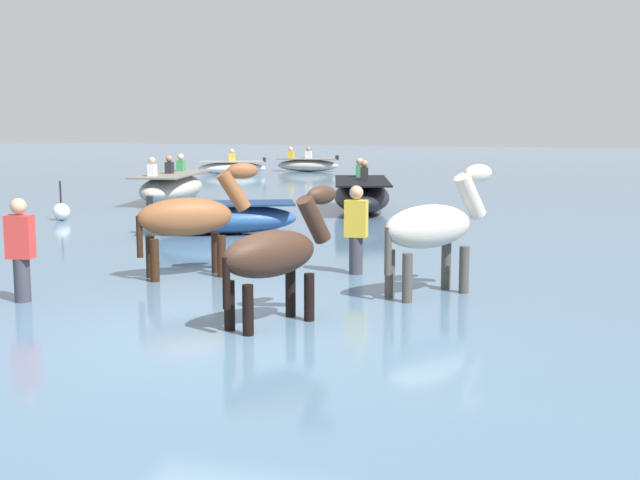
{
  "coord_description": "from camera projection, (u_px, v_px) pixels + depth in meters",
  "views": [
    {
      "loc": [
        3.44,
        -8.19,
        2.64
      ],
      "look_at": [
        0.12,
        3.56,
        0.83
      ],
      "focal_mm": 47.43,
      "sensor_mm": 36.0,
      "label": 1
    }
  ],
  "objects": [
    {
      "name": "horse_flank_chestnut",
      "position": [
        190.0,
        220.0,
        12.05
      ],
      "size": [
        1.62,
        1.34,
        1.96
      ],
      "color": "brown",
      "rests_on": "ground"
    },
    {
      "name": "person_spectator_far",
      "position": [
        21.0,
        259.0,
        10.47
      ],
      "size": [
        0.35,
        0.25,
        1.63
      ],
      "color": "#383842",
      "rests_on": "ground"
    },
    {
      "name": "ground_plane",
      "position": [
        220.0,
        362.0,
        9.11
      ],
      "size": [
        120.0,
        120.0,
        0.0
      ],
      "primitive_type": "plane",
      "color": "#666051"
    },
    {
      "name": "horse_trailing_dark_bay",
      "position": [
        275.0,
        257.0,
        9.3
      ],
      "size": [
        1.09,
        1.61,
        1.84
      ],
      "color": "#382319",
      "rests_on": "ground"
    },
    {
      "name": "person_onlooker_left",
      "position": [
        356.0,
        238.0,
        12.32
      ],
      "size": [
        0.32,
        0.21,
        1.63
      ],
      "color": "#383842",
      "rests_on": "ground"
    },
    {
      "name": "horse_lead_pinto",
      "position": [
        433.0,
        230.0,
        10.84
      ],
      "size": [
        1.4,
        1.63,
        2.0
      ],
      "color": "beige",
      "rests_on": "ground"
    },
    {
      "name": "boat_near_port",
      "position": [
        172.0,
        188.0,
        22.55
      ],
      "size": [
        1.8,
        3.7,
        1.25
      ],
      "color": "#B2AD9E",
      "rests_on": "water_surface"
    },
    {
      "name": "boat_near_starboard",
      "position": [
        232.0,
        168.0,
        33.21
      ],
      "size": [
        2.78,
        1.71,
        1.0
      ],
      "color": "silver",
      "rests_on": "water_surface"
    },
    {
      "name": "boat_distant_east",
      "position": [
        308.0,
        165.0,
        34.9
      ],
      "size": [
        2.61,
        1.01,
        1.01
      ],
      "color": "#B2AD9E",
      "rests_on": "water_surface"
    },
    {
      "name": "water_surface",
      "position": [
        394.0,
        228.0,
        18.6
      ],
      "size": [
        90.0,
        90.0,
        0.33
      ],
      "primitive_type": "cube",
      "color": "slate",
      "rests_on": "ground"
    },
    {
      "name": "boat_mid_outer",
      "position": [
        362.0,
        196.0,
        20.34
      ],
      "size": [
        2.18,
        3.73,
        1.25
      ],
      "color": "black",
      "rests_on": "water_surface"
    },
    {
      "name": "channel_buoy",
      "position": [
        61.0,
        211.0,
        18.7
      ],
      "size": [
        0.38,
        0.38,
        0.87
      ],
      "color": "silver",
      "rests_on": "water_surface"
    },
    {
      "name": "boat_far_offshore",
      "position": [
        222.0,
        218.0,
        16.59
      ],
      "size": [
        3.1,
        2.06,
        0.75
      ],
      "color": "#28518E",
      "rests_on": "water_surface"
    }
  ]
}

